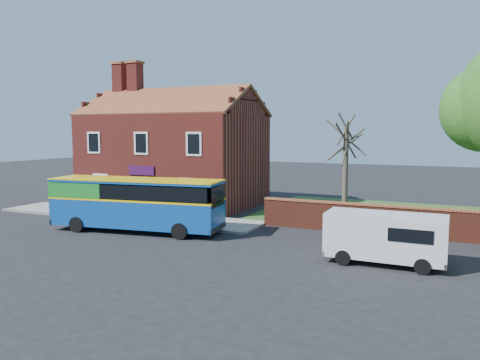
% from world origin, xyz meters
% --- Properties ---
extents(ground, '(120.00, 120.00, 0.00)m').
position_xyz_m(ground, '(0.00, 0.00, 0.00)').
color(ground, black).
rests_on(ground, ground).
extents(pavement, '(18.00, 3.50, 0.12)m').
position_xyz_m(pavement, '(-7.00, 5.75, 0.06)').
color(pavement, gray).
rests_on(pavement, ground).
extents(kerb, '(18.00, 0.15, 0.14)m').
position_xyz_m(kerb, '(-7.00, 4.00, 0.07)').
color(kerb, slate).
rests_on(kerb, ground).
extents(grass_strip, '(26.00, 12.00, 0.04)m').
position_xyz_m(grass_strip, '(13.00, 13.00, 0.02)').
color(grass_strip, '#426B28').
rests_on(grass_strip, ground).
extents(shop_building, '(12.30, 8.13, 10.50)m').
position_xyz_m(shop_building, '(-7.02, 11.50, 3.41)').
color(shop_building, maroon).
rests_on(shop_building, ground).
extents(boundary_wall, '(22.00, 0.38, 1.60)m').
position_xyz_m(boundary_wall, '(13.00, 7.00, 0.81)').
color(boundary_wall, maroon).
rests_on(boundary_wall, ground).
extents(bus, '(9.61, 3.69, 2.86)m').
position_xyz_m(bus, '(-3.94, 2.37, 1.63)').
color(bus, '#0E469B').
rests_on(bus, ground).
extents(van_near, '(4.71, 1.98, 2.07)m').
position_xyz_m(van_near, '(9.40, 1.54, 1.16)').
color(van_near, silver).
rests_on(van_near, ground).
extents(bare_tree, '(2.30, 2.74, 6.14)m').
position_xyz_m(bare_tree, '(5.90, 10.14, 3.15)').
color(bare_tree, '#4C4238').
rests_on(bare_tree, ground).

